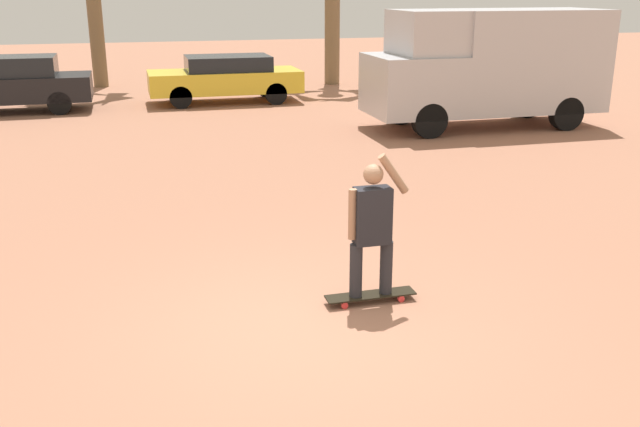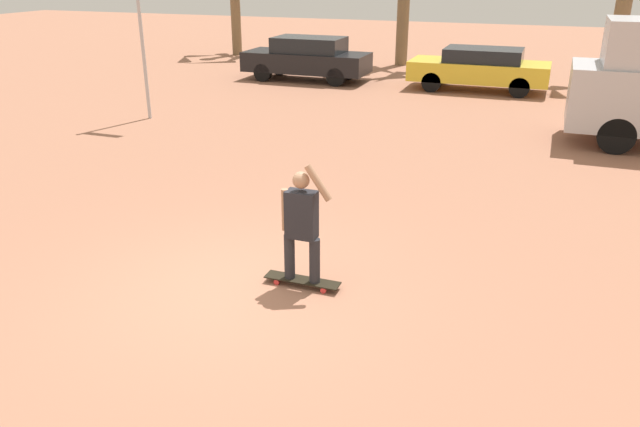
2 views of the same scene
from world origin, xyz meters
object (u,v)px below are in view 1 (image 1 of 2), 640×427
at_px(person_skateboarder, 372,223).
at_px(parked_car_black, 8,83).
at_px(skateboard, 370,295).
at_px(parked_car_yellow, 226,77).
at_px(camper_van, 490,64).

height_order(person_skateboarder, parked_car_black, person_skateboarder).
bearing_deg(skateboard, person_skateboarder, -180.00).
bearing_deg(skateboard, parked_car_yellow, 88.28).
relative_size(camper_van, parked_car_black, 1.30).
distance_m(skateboard, camper_van, 11.00).
height_order(camper_van, parked_car_black, camper_van).
height_order(skateboard, camper_van, camper_van).
bearing_deg(parked_car_yellow, camper_van, -44.24).
relative_size(skateboard, parked_car_black, 0.23).
distance_m(person_skateboarder, camper_van, 10.92).
xyz_separation_m(skateboard, person_skateboarder, (-0.00, -0.00, 0.85)).
bearing_deg(person_skateboarder, parked_car_black, 111.22).
bearing_deg(skateboard, camper_van, 55.81).
bearing_deg(parked_car_black, person_skateboarder, -68.78).
bearing_deg(camper_van, skateboard, -124.19).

